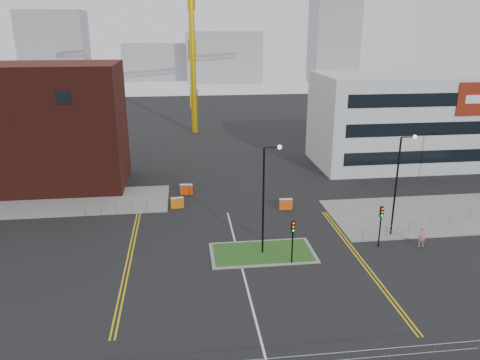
% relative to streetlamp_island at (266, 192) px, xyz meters
% --- Properties ---
extents(ground, '(200.00, 200.00, 0.00)m').
position_rel_streetlamp_island_xyz_m(ground, '(-2.22, -8.00, -5.41)').
color(ground, black).
rests_on(ground, ground).
extents(pavement_left, '(28.00, 8.00, 0.12)m').
position_rel_streetlamp_island_xyz_m(pavement_left, '(-22.22, 14.00, -5.35)').
color(pavement_left, slate).
rests_on(pavement_left, ground).
extents(pavement_right, '(24.00, 10.00, 0.12)m').
position_rel_streetlamp_island_xyz_m(pavement_right, '(19.78, 6.00, -5.35)').
color(pavement_right, slate).
rests_on(pavement_right, ground).
extents(island_kerb, '(8.60, 4.60, 0.08)m').
position_rel_streetlamp_island_xyz_m(island_kerb, '(-0.22, 0.00, -5.37)').
color(island_kerb, slate).
rests_on(island_kerb, ground).
extents(grass_island, '(8.00, 4.00, 0.12)m').
position_rel_streetlamp_island_xyz_m(grass_island, '(-0.22, 0.00, -5.35)').
color(grass_island, '#274F1A').
rests_on(grass_island, ground).
extents(brick_building, '(24.20, 10.07, 14.24)m').
position_rel_streetlamp_island_xyz_m(brick_building, '(-25.19, 20.00, 1.44)').
color(brick_building, '#401510').
rests_on(brick_building, ground).
extents(office_block, '(25.00, 12.20, 12.00)m').
position_rel_streetlamp_island_xyz_m(office_block, '(23.79, 23.97, 0.59)').
color(office_block, '#B6B9BB').
rests_on(office_block, ground).
extents(streetlamp_island, '(1.46, 0.36, 9.18)m').
position_rel_streetlamp_island_xyz_m(streetlamp_island, '(0.00, 0.00, 0.00)').
color(streetlamp_island, black).
rests_on(streetlamp_island, ground).
extents(streetlamp_right_near, '(1.46, 0.36, 9.18)m').
position_rel_streetlamp_island_xyz_m(streetlamp_right_near, '(12.00, 2.00, 0.00)').
color(streetlamp_right_near, black).
rests_on(streetlamp_right_near, ground).
extents(traffic_light_island, '(0.28, 0.33, 3.65)m').
position_rel_streetlamp_island_xyz_m(traffic_light_island, '(1.78, -2.02, -2.85)').
color(traffic_light_island, black).
rests_on(traffic_light_island, ground).
extents(traffic_light_right, '(0.28, 0.33, 3.65)m').
position_rel_streetlamp_island_xyz_m(traffic_light_right, '(9.78, -0.02, -2.85)').
color(traffic_light_right, black).
rests_on(traffic_light_right, ground).
extents(railing_left, '(6.05, 0.05, 1.10)m').
position_rel_streetlamp_island_xyz_m(railing_left, '(-13.22, 10.00, -4.67)').
color(railing_left, gray).
rests_on(railing_left, ground).
extents(railing_right, '(19.05, 5.05, 1.10)m').
position_rel_streetlamp_island_xyz_m(railing_right, '(18.28, 3.50, -4.63)').
color(railing_right, gray).
rests_on(railing_right, ground).
extents(centre_line, '(0.15, 30.00, 0.01)m').
position_rel_streetlamp_island_xyz_m(centre_line, '(-2.22, -6.00, -5.41)').
color(centre_line, silver).
rests_on(centre_line, ground).
extents(yellow_left_a, '(0.12, 24.00, 0.01)m').
position_rel_streetlamp_island_xyz_m(yellow_left_a, '(-11.22, 2.00, -5.41)').
color(yellow_left_a, gold).
rests_on(yellow_left_a, ground).
extents(yellow_left_b, '(0.12, 24.00, 0.01)m').
position_rel_streetlamp_island_xyz_m(yellow_left_b, '(-10.92, 2.00, -5.41)').
color(yellow_left_b, gold).
rests_on(yellow_left_b, ground).
extents(yellow_right_a, '(0.12, 20.00, 0.01)m').
position_rel_streetlamp_island_xyz_m(yellow_right_a, '(7.28, -2.00, -5.41)').
color(yellow_right_a, gold).
rests_on(yellow_right_a, ground).
extents(yellow_right_b, '(0.12, 20.00, 0.01)m').
position_rel_streetlamp_island_xyz_m(yellow_right_b, '(7.58, -2.00, -5.41)').
color(yellow_right_b, gold).
rests_on(yellow_right_b, ground).
extents(skyline_a, '(18.00, 12.00, 22.00)m').
position_rel_streetlamp_island_xyz_m(skyline_a, '(-42.22, 112.00, 5.59)').
color(skyline_a, gray).
rests_on(skyline_a, ground).
extents(skyline_b, '(24.00, 12.00, 16.00)m').
position_rel_streetlamp_island_xyz_m(skyline_b, '(7.78, 122.00, 2.59)').
color(skyline_b, gray).
rests_on(skyline_b, ground).
extents(skyline_c, '(14.00, 12.00, 28.00)m').
position_rel_streetlamp_island_xyz_m(skyline_c, '(42.78, 117.00, 8.59)').
color(skyline_c, gray).
rests_on(skyline_c, ground).
extents(skyline_d, '(30.00, 12.00, 12.00)m').
position_rel_streetlamp_island_xyz_m(skyline_d, '(-10.22, 132.00, 0.59)').
color(skyline_d, gray).
rests_on(skyline_d, ground).
extents(pedestrian, '(0.68, 0.47, 1.80)m').
position_rel_streetlamp_island_xyz_m(pedestrian, '(13.40, -0.44, -4.51)').
color(pedestrian, '#BD7A81').
rests_on(pedestrian, ground).
extents(barrier_left, '(1.35, 0.59, 1.10)m').
position_rel_streetlamp_island_xyz_m(barrier_left, '(-7.23, 11.10, -4.82)').
color(barrier_left, '#CF670B').
rests_on(barrier_left, ground).
extents(barrier_mid, '(1.42, 0.62, 1.16)m').
position_rel_streetlamp_island_xyz_m(barrier_mid, '(-6.22, 15.05, -4.78)').
color(barrier_mid, '#C63A0B').
rests_on(barrier_mid, ground).
extents(barrier_right, '(1.35, 0.52, 1.12)m').
position_rel_streetlamp_island_xyz_m(barrier_right, '(3.78, 9.30, -4.81)').
color(barrier_right, '#E54F0C').
rests_on(barrier_right, ground).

